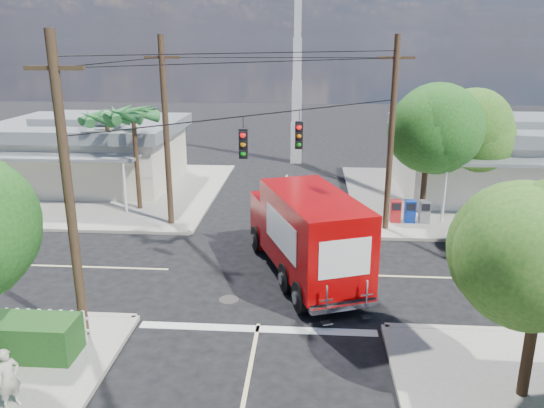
# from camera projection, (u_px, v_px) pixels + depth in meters

# --- Properties ---
(ground) EXTENTS (120.00, 120.00, 0.00)m
(ground) POSITION_uv_depth(u_px,v_px,m) (268.00, 272.00, 20.78)
(ground) COLOR black
(ground) RESTS_ON ground
(sidewalk_ne) EXTENTS (14.12, 14.12, 0.14)m
(sidewalk_ne) POSITION_uv_depth(u_px,v_px,m) (472.00, 198.00, 30.38)
(sidewalk_ne) COLOR gray
(sidewalk_ne) RESTS_ON ground
(sidewalk_nw) EXTENTS (14.12, 14.12, 0.14)m
(sidewalk_nw) POSITION_uv_depth(u_px,v_px,m) (103.00, 191.00, 31.89)
(sidewalk_nw) COLOR gray
(sidewalk_nw) RESTS_ON ground
(road_markings) EXTENTS (32.00, 32.00, 0.01)m
(road_markings) POSITION_uv_depth(u_px,v_px,m) (265.00, 289.00, 19.37)
(road_markings) COLOR beige
(road_markings) RESTS_ON ground
(building_ne) EXTENTS (11.80, 10.20, 4.50)m
(building_ne) POSITION_uv_depth(u_px,v_px,m) (500.00, 156.00, 30.65)
(building_ne) COLOR silver
(building_ne) RESTS_ON sidewalk_ne
(building_nw) EXTENTS (10.80, 10.20, 4.30)m
(building_nw) POSITION_uv_depth(u_px,v_px,m) (92.00, 151.00, 32.85)
(building_nw) COLOR beige
(building_nw) RESTS_ON sidewalk_nw
(radio_tower) EXTENTS (0.80, 0.80, 17.00)m
(radio_tower) POSITION_uv_depth(u_px,v_px,m) (297.00, 86.00, 38.17)
(radio_tower) COLOR silver
(radio_tower) RESTS_ON ground
(tree_ne_front) EXTENTS (4.21, 4.14, 6.66)m
(tree_ne_front) POSITION_uv_depth(u_px,v_px,m) (429.00, 127.00, 25.33)
(tree_ne_front) COLOR #422D1C
(tree_ne_front) RESTS_ON sidewalk_ne
(tree_ne_back) EXTENTS (3.77, 3.66, 5.82)m
(tree_ne_back) POSITION_uv_depth(u_px,v_px,m) (470.00, 132.00, 27.42)
(tree_ne_back) COLOR #422D1C
(tree_ne_back) RESTS_ON sidewalk_ne
(palm_nw_front) EXTENTS (3.01, 3.08, 5.59)m
(palm_nw_front) POSITION_uv_depth(u_px,v_px,m) (133.00, 116.00, 26.98)
(palm_nw_front) COLOR #422D1C
(palm_nw_front) RESTS_ON sidewalk_nw
(palm_nw_back) EXTENTS (3.01, 3.08, 5.19)m
(palm_nw_back) POSITION_uv_depth(u_px,v_px,m) (106.00, 119.00, 28.66)
(palm_nw_back) COLOR #422D1C
(palm_nw_back) RESTS_ON sidewalk_nw
(utility_poles) EXTENTS (12.00, 10.68, 9.00)m
(utility_poles) POSITION_uv_depth(u_px,v_px,m) (232.00, 147.00, 21.05)
(utility_poles) COLOR #473321
(utility_poles) RESTS_ON ground
(vending_boxes) EXTENTS (1.90, 0.50, 1.10)m
(vending_boxes) POSITION_uv_depth(u_px,v_px,m) (410.00, 211.00, 26.04)
(vending_boxes) COLOR red
(vending_boxes) RESTS_ON sidewalk_ne
(delivery_truck) EXTENTS (4.93, 8.23, 3.43)m
(delivery_truck) POSITION_uv_depth(u_px,v_px,m) (306.00, 233.00, 20.01)
(delivery_truck) COLOR black
(delivery_truck) RESTS_ON ground
(parked_car) EXTENTS (6.09, 2.83, 1.69)m
(parked_car) POSITION_uv_depth(u_px,v_px,m) (537.00, 239.00, 21.98)
(parked_car) COLOR silver
(parked_car) RESTS_ON ground
(pedestrian) EXTENTS (0.61, 0.68, 1.56)m
(pedestrian) POSITION_uv_depth(u_px,v_px,m) (9.00, 379.00, 12.70)
(pedestrian) COLOR beige
(pedestrian) RESTS_ON sidewalk_sw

